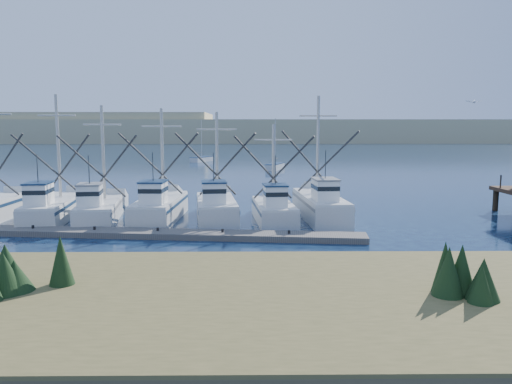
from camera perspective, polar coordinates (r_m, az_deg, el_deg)
ground at (r=25.32m, az=1.92°, el=-7.77°), size 500.00×500.00×0.00m
shore_bank at (r=17.01m, az=-25.21°, el=-13.35°), size 40.00×10.00×1.60m
floating_dock at (r=31.40m, az=-12.91°, el=-4.64°), size 27.24×4.75×0.36m
dune_ridge at (r=234.43m, az=-0.36°, el=6.97°), size 360.00×60.00×10.00m
trawler_fleet at (r=36.16m, az=-10.83°, el=-1.79°), size 26.75×9.60×9.12m
sailboat_near at (r=79.49m, az=2.21°, el=2.95°), size 3.31×6.21×8.10m
sailboat_far at (r=98.20m, az=-6.24°, el=3.75°), size 4.13×6.21×8.10m
flying_gull at (r=35.23m, az=23.64°, el=9.43°), size 1.05×0.19×0.19m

